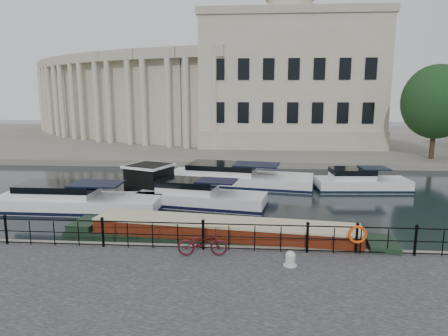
% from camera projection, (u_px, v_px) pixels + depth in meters
% --- Properties ---
extents(ground_plane, '(160.00, 160.00, 0.00)m').
position_uv_depth(ground_plane, '(210.00, 242.00, 17.89)').
color(ground_plane, black).
rests_on(ground_plane, ground).
extents(far_bank, '(120.00, 42.00, 0.55)m').
position_uv_depth(far_bank, '(240.00, 139.00, 56.08)').
color(far_bank, '#6B665B').
rests_on(far_bank, ground_plane).
extents(railing, '(24.14, 0.14, 1.22)m').
position_uv_depth(railing, '(203.00, 233.00, 15.47)').
color(railing, black).
rests_on(railing, near_quay).
extents(civic_building, '(53.55, 31.84, 16.85)m').
position_uv_depth(civic_building, '(231.00, 90.00, 50.70)').
color(civic_building, '#ADA38C').
rests_on(civic_building, far_bank).
extents(bicycle, '(1.90, 0.80, 0.97)m').
position_uv_depth(bicycle, '(202.00, 243.00, 14.92)').
color(bicycle, '#450C15').
rests_on(bicycle, near_quay).
extents(mooring_bollard, '(0.48, 0.48, 0.54)m').
position_uv_depth(mooring_bollard, '(290.00, 259.00, 14.07)').
color(mooring_bollard, '#B8B8B4').
rests_on(mooring_bollard, near_quay).
extents(life_ring_post, '(0.72, 0.19, 1.18)m').
position_uv_depth(life_ring_post, '(357.00, 235.00, 15.05)').
color(life_ring_post, black).
rests_on(life_ring_post, near_quay).
extents(narrowboat, '(14.32, 3.63, 1.52)m').
position_uv_depth(narrowboat, '(224.00, 239.00, 17.16)').
color(narrowboat, black).
rests_on(narrowboat, ground_plane).
extents(harbour_hut, '(4.23, 3.92, 2.22)m').
position_uv_depth(harbour_hut, '(150.00, 183.00, 25.41)').
color(harbour_hut, '#6B665B').
rests_on(harbour_hut, ground_plane).
extents(cabin_cruisers, '(25.33, 11.00, 1.99)m').
position_uv_depth(cabin_cruisers, '(210.00, 190.00, 25.98)').
color(cabin_cruisers, white).
rests_on(cabin_cruisers, ground_plane).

